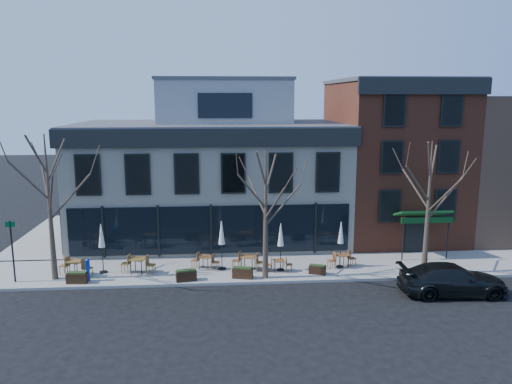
{
  "coord_description": "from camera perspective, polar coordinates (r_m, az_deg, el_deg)",
  "views": [
    {
      "loc": [
        0.49,
        -29.9,
        9.92
      ],
      "look_at": [
        2.94,
        2.0,
        3.84
      ],
      "focal_mm": 35.0,
      "sensor_mm": 36.0,
      "label": 1
    }
  ],
  "objects": [
    {
      "name": "umbrella_0",
      "position": [
        29.33,
        -17.24,
        -5.07
      ],
      "size": [
        0.46,
        0.46,
        2.85
      ],
      "color": "black",
      "rests_on": "sidewalk_front"
    },
    {
      "name": "planter_0",
      "position": [
        28.66,
        -19.76,
        -9.18
      ],
      "size": [
        1.12,
        0.52,
        0.61
      ],
      "color": "black",
      "rests_on": "sidewalk_front"
    },
    {
      "name": "cafe_set_2",
      "position": [
        29.27,
        -5.81,
        -7.84
      ],
      "size": [
        1.74,
        1.06,
        0.9
      ],
      "color": "brown",
      "rests_on": "sidewalk_front"
    },
    {
      "name": "cafe_set_0",
      "position": [
        29.7,
        -19.9,
        -8.01
      ],
      "size": [
        2.04,
        1.19,
        1.05
      ],
      "color": "brown",
      "rests_on": "sidewalk_front"
    },
    {
      "name": "umbrella_2",
      "position": [
        28.58,
        -3.95,
        -4.97
      ],
      "size": [
        0.46,
        0.46,
        2.88
      ],
      "color": "black",
      "rests_on": "sidewalk_front"
    },
    {
      "name": "call_box",
      "position": [
        28.67,
        -18.67,
        -8.3
      ],
      "size": [
        0.27,
        0.26,
        1.29
      ],
      "color": "#0C2FA0",
      "rests_on": "sidewalk_front"
    },
    {
      "name": "tree_corner",
      "position": [
        28.73,
        -22.51,
        -1.46
      ],
      "size": [
        3.93,
        3.98,
        7.92
      ],
      "color": "#382B21",
      "rests_on": "sidewalk_front"
    },
    {
      "name": "cafe_set_3",
      "position": [
        28.88,
        -0.89,
        -7.91
      ],
      "size": [
        1.99,
        1.09,
        1.03
      ],
      "color": "brown",
      "rests_on": "sidewalk_front"
    },
    {
      "name": "umbrella_4",
      "position": [
        29.37,
        9.67,
        -4.88
      ],
      "size": [
        0.44,
        0.44,
        2.73
      ],
      "color": "black",
      "rests_on": "sidewalk_front"
    },
    {
      "name": "tree_mid",
      "position": [
        26.82,
        1.12,
        -2.44
      ],
      "size": [
        3.5,
        3.55,
        7.04
      ],
      "color": "#382B21",
      "rests_on": "sidewalk_front"
    },
    {
      "name": "red_brick_building",
      "position": [
        37.3,
        15.27,
        3.79
      ],
      "size": [
        8.2,
        11.78,
        11.18
      ],
      "color": "brown",
      "rests_on": "ground"
    },
    {
      "name": "planter_3",
      "position": [
        28.56,
        7.03,
        -8.77
      ],
      "size": [
        1.02,
        0.67,
        0.53
      ],
      "color": "black",
      "rests_on": "sidewalk_front"
    },
    {
      "name": "cafe_set_1",
      "position": [
        29.16,
        -13.31,
        -7.99
      ],
      "size": [
        2.05,
        0.97,
        1.05
      ],
      "color": "brown",
      "rests_on": "sidewalk_front"
    },
    {
      "name": "planter_1",
      "position": [
        27.61,
        -7.98,
        -9.4
      ],
      "size": [
        1.16,
        0.65,
        0.61
      ],
      "color": "black",
      "rests_on": "sidewalk_front"
    },
    {
      "name": "parked_sedan",
      "position": [
        27.66,
        21.54,
        -9.3
      ],
      "size": [
        5.52,
        2.46,
        1.57
      ],
      "primitive_type": "imported",
      "rotation": [
        0.0,
        0.0,
        1.52
      ],
      "color": "black",
      "rests_on": "ground"
    },
    {
      "name": "planter_2",
      "position": [
        27.73,
        -1.54,
        -9.19
      ],
      "size": [
        1.18,
        0.69,
        0.62
      ],
      "color": "#321E10",
      "rests_on": "sidewalk_front"
    },
    {
      "name": "corner_building",
      "position": [
        35.35,
        -5.02,
        2.27
      ],
      "size": [
        18.39,
        10.39,
        11.1
      ],
      "color": "silver",
      "rests_on": "ground"
    },
    {
      "name": "umbrella_3",
      "position": [
        28.43,
        2.83,
        -5.19
      ],
      "size": [
        0.44,
        0.44,
        2.78
      ],
      "color": "black",
      "rests_on": "sidewalk_front"
    },
    {
      "name": "tree_right",
      "position": [
        29.04,
        19.1,
        -1.56
      ],
      "size": [
        3.72,
        3.77,
        7.48
      ],
      "color": "#382B21",
      "rests_on": "sidewalk_front"
    },
    {
      "name": "ground",
      "position": [
        31.5,
        -5.1,
        -7.64
      ],
      "size": [
        120.0,
        120.0,
        0.0
      ],
      "primitive_type": "plane",
      "color": "black",
      "rests_on": "ground"
    },
    {
      "name": "sidewalk_side",
      "position": [
        39.03,
        -21.81,
        -4.64
      ],
      "size": [
        4.5,
        12.0,
        0.15
      ],
      "primitive_type": "cube",
      "color": "gray",
      "rests_on": "ground"
    },
    {
      "name": "sidewalk_front",
      "position": [
        29.57,
        1.23,
        -8.69
      ],
      "size": [
        33.5,
        4.7,
        0.15
      ],
      "primitive_type": "cube",
      "color": "gray",
      "rests_on": "ground"
    },
    {
      "name": "cafe_set_4",
      "position": [
        28.7,
        2.65,
        -8.26
      ],
      "size": [
        1.55,
        0.63,
        0.82
      ],
      "color": "brown",
      "rests_on": "sidewalk_front"
    },
    {
      "name": "sign_pole",
      "position": [
        29.65,
        -26.1,
        -5.71
      ],
      "size": [
        0.5,
        0.1,
        3.4
      ],
      "color": "black",
      "rests_on": "sidewalk_front"
    },
    {
      "name": "cafe_set_5",
      "position": [
        29.8,
        9.78,
        -7.56
      ],
      "size": [
        1.83,
        0.86,
        0.94
      ],
      "color": "brown",
      "rests_on": "sidewalk_front"
    }
  ]
}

